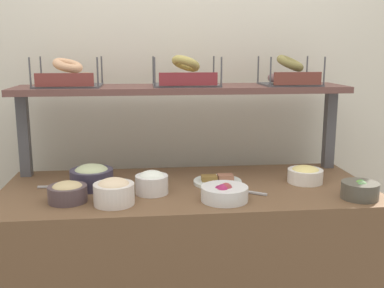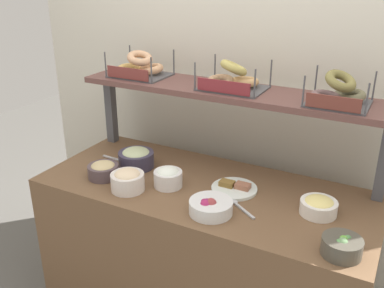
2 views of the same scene
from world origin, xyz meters
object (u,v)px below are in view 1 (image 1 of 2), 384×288
Objects in this scene: serving_spoon_near_plate at (240,190)px; serving_spoon_by_edge at (65,186)px; bowl_beet_salad at (224,193)px; bagel_basket_plain at (68,77)px; bowl_egg_salad at (305,174)px; bowl_tuna_salad at (92,176)px; bowl_cream_cheese at (152,182)px; bowl_hummus at (68,192)px; bowl_veggie_mix at (360,190)px; bowl_potato_salad at (114,191)px; serving_plate_white at (217,181)px; bagel_basket_poppy at (289,75)px; bagel_basket_sesame at (186,76)px.

serving_spoon_near_plate is 0.87× the size of serving_spoon_by_edge.
bagel_basket_plain reaches higher than bowl_beet_salad.
bowl_egg_salad is 0.85× the size of bowl_tuna_salad.
bowl_tuna_salad is 1.04× the size of serving_spoon_by_edge.
bowl_cream_cheese is 0.46× the size of bagel_basket_plain.
bowl_hummus reaches higher than bowl_beet_salad.
bowl_hummus is at bearing 175.65° from bowl_veggie_mix.
bowl_cream_cheese is 0.86× the size of bowl_potato_salad.
bowl_egg_salad is 1.15× the size of bowl_cream_cheese.
serving_plate_white is 1.40× the size of serving_spoon_near_plate.
serving_spoon_by_edge is at bearing 159.72° from bowl_beet_salad.
bagel_basket_poppy is at bearing 94.12° from bowl_egg_salad.
bowl_potato_salad is 0.51m from serving_plate_white.
bagel_basket_sesame is (0.44, 0.23, 0.43)m from bowl_tuna_salad.
bagel_basket_plain is at bearing 115.74° from bowl_potato_salad.
serving_plate_white is at bearing 119.24° from serving_spoon_near_plate.
bowl_hummus is 0.49× the size of bagel_basket_sesame.
bowl_potato_salad is at bearing -64.54° from bowl_tuna_salad.
bowl_cream_cheese is at bearing -154.89° from bagel_basket_poppy.
bowl_cream_cheese is 0.44× the size of bagel_basket_sesame.
bagel_basket_sesame is (-0.20, 0.37, 0.47)m from serving_spoon_near_plate.
bowl_beet_salad is at bearing -23.89° from bowl_cream_cheese.
bowl_tuna_salad is at bearing -152.23° from bagel_basket_sesame.
bowl_potato_salad reaches higher than serving_spoon_near_plate.
bowl_beet_salad is at bearing -130.49° from serving_spoon_near_plate.
bowl_tuna_salad and bowl_potato_salad have the same top height.
bowl_egg_salad is 0.35m from serving_spoon_near_plate.
bowl_veggie_mix reaches higher than serving_plate_white.
bowl_potato_salad is at bearing -166.31° from bowl_egg_salad.
bowl_hummus is 1.20m from bowl_veggie_mix.
bowl_veggie_mix reaches higher than serving_spoon_near_plate.
bowl_hummus is at bearing -158.99° from bagel_basket_poppy.
bowl_egg_salad is at bearing -1.76° from serving_spoon_by_edge.
bowl_hummus reaches higher than bowl_egg_salad.
bagel_basket_plain reaches higher than bowl_tuna_salad.
serving_plate_white is 0.64m from bagel_basket_poppy.
bowl_veggie_mix is at bearing -10.82° from bowl_cream_cheese.
bowl_tuna_salad reaches higher than bowl_veggie_mix.
bowl_egg_salad is 0.89m from bowl_potato_salad.
bagel_basket_plain is (-0.76, 0.37, 0.47)m from serving_spoon_near_plate.
bowl_tuna_salad reaches higher than serving_spoon_near_plate.
bowl_egg_salad is 0.47m from bowl_beet_salad.
bagel_basket_poppy is (0.31, 0.35, 0.47)m from serving_spoon_near_plate.
bowl_cream_cheese is 0.20m from bowl_potato_salad.
bowl_tuna_salad is at bearing 166.30° from bowl_veggie_mix.
bowl_veggie_mix is at bearing -71.80° from bagel_basket_poppy.
bowl_tuna_salad is 0.26m from bowl_potato_salad.
bowl_potato_salad reaches higher than bowl_hummus.
bowl_potato_salad is (-0.44, 0.01, 0.02)m from bowl_beet_salad.
bowl_cream_cheese is 0.77× the size of serving_spoon_by_edge.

